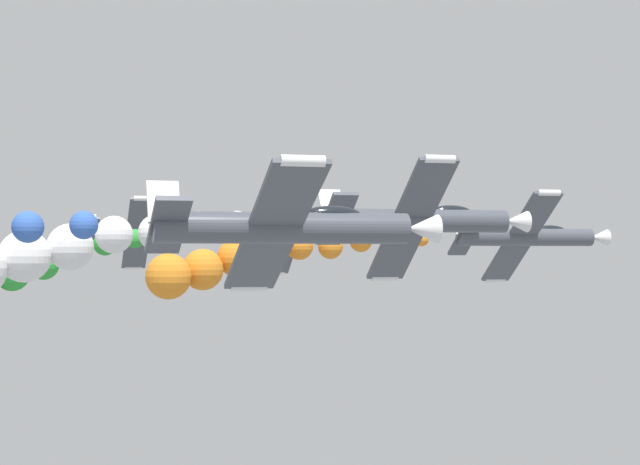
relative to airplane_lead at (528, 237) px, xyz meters
name	(u,v)px	position (x,y,z in m)	size (l,w,h in m)	color
airplane_lead	(528,237)	(0.00, 0.00, 0.00)	(8.02, 10.35, 5.80)	#474C56
smoke_trail_lead	(240,261)	(2.11, -18.73, -1.44)	(4.96, 17.43, 3.98)	orange
airplane_left_inner	(295,232)	(-11.11, -12.26, 0.44)	(7.87, 10.35, 6.01)	#474C56
smoke_trail_left_inner	(15,277)	(-10.52, -30.95, -2.54)	(2.85, 17.31, 6.22)	green
airplane_right_inner	(421,220)	(13.18, -12.19, 0.54)	(7.98, 10.35, 5.86)	#474C56
airplane_left_outer	(145,233)	(-22.99, -21.32, 0.56)	(8.07, 10.35, 5.73)	#474C56
airplane_right_outer	(289,227)	(24.62, -21.47, -0.12)	(8.71, 10.35, 4.60)	#474C56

